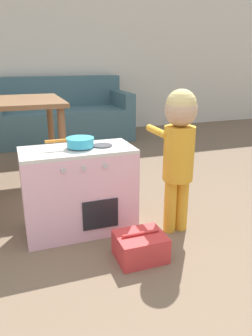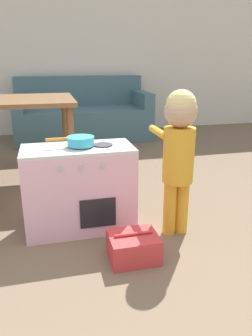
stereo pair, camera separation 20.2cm
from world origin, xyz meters
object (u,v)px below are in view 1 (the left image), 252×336
(toy_basket, at_px, (140,246))
(play_kitchen, at_px, (80,190))
(child_figure, at_px, (179,142))
(couch, at_px, (62,117))
(toy_pot, at_px, (80,142))

(toy_basket, bearing_deg, play_kitchen, 118.52)
(play_kitchen, relative_size, toy_basket, 2.56)
(play_kitchen, xyz_separation_m, toy_basket, (0.23, -0.43, -0.20))
(play_kitchen, distance_m, child_figure, 0.67)
(child_figure, height_order, couch, child_figure)
(toy_basket, xyz_separation_m, couch, (0.08, 3.02, 0.23))
(toy_pot, distance_m, couch, 2.62)
(toy_pot, bearing_deg, couch, 83.33)
(play_kitchen, distance_m, toy_pot, 0.31)
(child_figure, bearing_deg, couch, 95.06)
(couch, bearing_deg, play_kitchen, -96.96)
(toy_pot, xyz_separation_m, child_figure, (0.55, -0.21, 0.00))
(child_figure, bearing_deg, toy_basket, -145.89)
(toy_pot, xyz_separation_m, couch, (0.30, 2.59, -0.28))
(toy_basket, bearing_deg, couch, 88.43)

